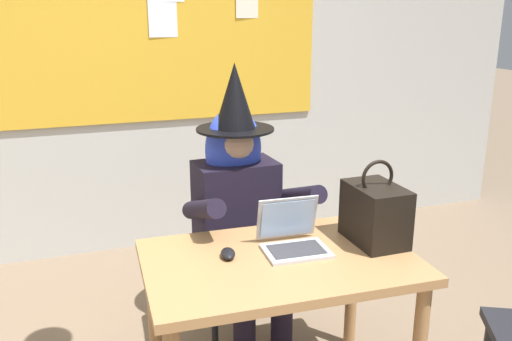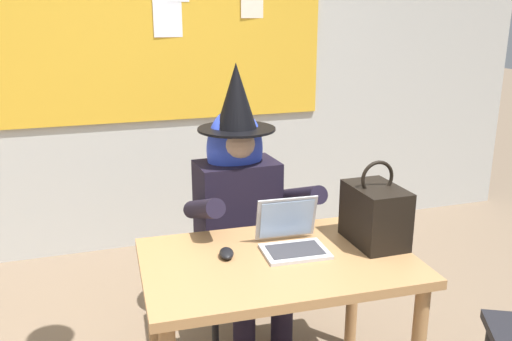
{
  "view_description": "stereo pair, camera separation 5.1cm",
  "coord_description": "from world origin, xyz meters",
  "px_view_note": "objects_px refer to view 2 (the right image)",
  "views": [
    {
      "loc": [
        -0.6,
        -1.78,
        1.71
      ],
      "look_at": [
        0.19,
        0.47,
        1.0
      ],
      "focal_mm": 38.2,
      "sensor_mm": 36.0,
      "label": 1
    },
    {
      "loc": [
        -0.55,
        -1.8,
        1.71
      ],
      "look_at": [
        0.19,
        0.47,
        1.0
      ],
      "focal_mm": 38.2,
      "sensor_mm": 36.0,
      "label": 2
    }
  ],
  "objects_px": {
    "desk_main": "(278,280)",
    "person_costumed": "(241,196)",
    "handbag": "(375,214)",
    "chair_at_desk": "(235,240)",
    "laptop": "(292,238)",
    "computer_mouse": "(226,253)"
  },
  "relations": [
    {
      "from": "chair_at_desk",
      "to": "person_costumed",
      "type": "relative_size",
      "value": 0.6
    },
    {
      "from": "laptop",
      "to": "handbag",
      "type": "relative_size",
      "value": 0.76
    },
    {
      "from": "person_costumed",
      "to": "desk_main",
      "type": "bearing_deg",
      "value": -4.5
    },
    {
      "from": "handbag",
      "to": "person_costumed",
      "type": "bearing_deg",
      "value": 126.72
    },
    {
      "from": "desk_main",
      "to": "laptop",
      "type": "relative_size",
      "value": 4.03
    },
    {
      "from": "chair_at_desk",
      "to": "laptop",
      "type": "bearing_deg",
      "value": 8.67
    },
    {
      "from": "person_costumed",
      "to": "handbag",
      "type": "bearing_deg",
      "value": 34.01
    },
    {
      "from": "handbag",
      "to": "chair_at_desk",
      "type": "bearing_deg",
      "value": 121.68
    },
    {
      "from": "desk_main",
      "to": "computer_mouse",
      "type": "bearing_deg",
      "value": 159.85
    },
    {
      "from": "desk_main",
      "to": "laptop",
      "type": "height_order",
      "value": "laptop"
    },
    {
      "from": "chair_at_desk",
      "to": "handbag",
      "type": "relative_size",
      "value": 2.33
    },
    {
      "from": "desk_main",
      "to": "computer_mouse",
      "type": "relative_size",
      "value": 11.15
    },
    {
      "from": "chair_at_desk",
      "to": "laptop",
      "type": "distance_m",
      "value": 0.71
    },
    {
      "from": "desk_main",
      "to": "handbag",
      "type": "xyz_separation_m",
      "value": [
        0.46,
        0.02,
        0.24
      ]
    },
    {
      "from": "desk_main",
      "to": "person_costumed",
      "type": "height_order",
      "value": "person_costumed"
    },
    {
      "from": "desk_main",
      "to": "chair_at_desk",
      "type": "bearing_deg",
      "value": 88.41
    },
    {
      "from": "chair_at_desk",
      "to": "computer_mouse",
      "type": "xyz_separation_m",
      "value": [
        -0.22,
        -0.65,
        0.24
      ]
    },
    {
      "from": "computer_mouse",
      "to": "handbag",
      "type": "height_order",
      "value": "handbag"
    },
    {
      "from": "desk_main",
      "to": "person_costumed",
      "type": "xyz_separation_m",
      "value": [
        0.02,
        0.6,
        0.17
      ]
    },
    {
      "from": "laptop",
      "to": "computer_mouse",
      "type": "distance_m",
      "value": 0.29
    },
    {
      "from": "person_costumed",
      "to": "handbag",
      "type": "xyz_separation_m",
      "value": [
        0.44,
        -0.59,
        0.06
      ]
    },
    {
      "from": "chair_at_desk",
      "to": "handbag",
      "type": "bearing_deg",
      "value": 34.54
    }
  ]
}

